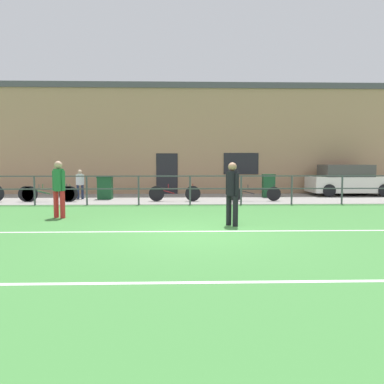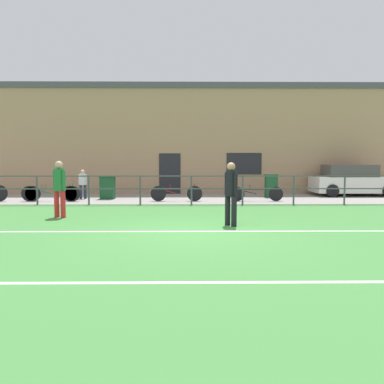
{
  "view_description": "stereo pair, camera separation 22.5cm",
  "coord_description": "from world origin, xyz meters",
  "px_view_note": "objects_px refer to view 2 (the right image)",
  "views": [
    {
      "loc": [
        -0.38,
        -9.2,
        1.71
      ],
      "look_at": [
        -0.01,
        3.01,
        0.74
      ],
      "focal_mm": 36.64,
      "sensor_mm": 36.0,
      "label": 1
    },
    {
      "loc": [
        -0.16,
        -9.21,
        1.71
      ],
      "look_at": [
        -0.01,
        3.01,
        0.74
      ],
      "focal_mm": 36.64,
      "sensor_mm": 36.0,
      "label": 2
    }
  ],
  "objects_px": {
    "player_goalkeeper": "(231,190)",
    "bicycle_parked_0": "(53,193)",
    "bicycle_parked_1": "(176,193)",
    "trash_bin_0": "(271,186)",
    "parked_car_red": "(352,181)",
    "bicycle_parked_4": "(256,194)",
    "player_striker": "(59,186)",
    "trash_bin_1": "(108,187)",
    "spectator_child": "(83,182)",
    "bicycle_parked_3": "(49,193)"
  },
  "relations": [
    {
      "from": "player_goalkeeper",
      "to": "bicycle_parked_0",
      "type": "xyz_separation_m",
      "value": [
        -6.8,
        6.15,
        -0.59
      ]
    },
    {
      "from": "bicycle_parked_1",
      "to": "trash_bin_0",
      "type": "bearing_deg",
      "value": 22.09
    },
    {
      "from": "parked_car_red",
      "to": "trash_bin_0",
      "type": "bearing_deg",
      "value": -168.02
    },
    {
      "from": "trash_bin_0",
      "to": "parked_car_red",
      "type": "bearing_deg",
      "value": 11.98
    },
    {
      "from": "bicycle_parked_4",
      "to": "player_striker",
      "type": "bearing_deg",
      "value": -145.98
    },
    {
      "from": "parked_car_red",
      "to": "trash_bin_1",
      "type": "xyz_separation_m",
      "value": [
        -11.63,
        -1.59,
        -0.2
      ]
    },
    {
      "from": "spectator_child",
      "to": "bicycle_parked_4",
      "type": "distance_m",
      "value": 7.69
    },
    {
      "from": "player_goalkeeper",
      "to": "bicycle_parked_1",
      "type": "xyz_separation_m",
      "value": [
        -1.61,
        6.15,
        -0.59
      ]
    },
    {
      "from": "player_striker",
      "to": "bicycle_parked_0",
      "type": "relative_size",
      "value": 0.74
    },
    {
      "from": "bicycle_parked_0",
      "to": "bicycle_parked_4",
      "type": "xyz_separation_m",
      "value": [
        8.57,
        0.0,
        -0.02
      ]
    },
    {
      "from": "player_striker",
      "to": "trash_bin_1",
      "type": "xyz_separation_m",
      "value": [
        0.3,
        5.64,
        -0.43
      ]
    },
    {
      "from": "spectator_child",
      "to": "bicycle_parked_1",
      "type": "relative_size",
      "value": 0.6
    },
    {
      "from": "bicycle_parked_0",
      "to": "bicycle_parked_4",
      "type": "distance_m",
      "value": 8.57
    },
    {
      "from": "spectator_child",
      "to": "bicycle_parked_1",
      "type": "xyz_separation_m",
      "value": [
        4.22,
        -1.12,
        -0.4
      ]
    },
    {
      "from": "player_goalkeeper",
      "to": "player_striker",
      "type": "bearing_deg",
      "value": 36.83
    },
    {
      "from": "trash_bin_0",
      "to": "bicycle_parked_4",
      "type": "bearing_deg",
      "value": -119.31
    },
    {
      "from": "parked_car_red",
      "to": "trash_bin_1",
      "type": "height_order",
      "value": "parked_car_red"
    },
    {
      "from": "bicycle_parked_0",
      "to": "bicycle_parked_1",
      "type": "bearing_deg",
      "value": 0.0
    },
    {
      "from": "bicycle_parked_4",
      "to": "trash_bin_1",
      "type": "bearing_deg",
      "value": 170.66
    },
    {
      "from": "bicycle_parked_1",
      "to": "bicycle_parked_3",
      "type": "xyz_separation_m",
      "value": [
        -5.34,
        0.0,
        0.0
      ]
    },
    {
      "from": "player_goalkeeper",
      "to": "trash_bin_1",
      "type": "height_order",
      "value": "player_goalkeeper"
    },
    {
      "from": "parked_car_red",
      "to": "bicycle_parked_3",
      "type": "height_order",
      "value": "parked_car_red"
    },
    {
      "from": "bicycle_parked_3",
      "to": "trash_bin_1",
      "type": "bearing_deg",
      "value": 25.48
    },
    {
      "from": "player_striker",
      "to": "trash_bin_0",
      "type": "bearing_deg",
      "value": -114.17
    },
    {
      "from": "parked_car_red",
      "to": "player_striker",
      "type": "bearing_deg",
      "value": -148.77
    },
    {
      "from": "bicycle_parked_1",
      "to": "trash_bin_0",
      "type": "xyz_separation_m",
      "value": [
        4.37,
        1.77,
        0.2
      ]
    },
    {
      "from": "bicycle_parked_0",
      "to": "bicycle_parked_4",
      "type": "bearing_deg",
      "value": 0.0
    },
    {
      "from": "parked_car_red",
      "to": "bicycle_parked_1",
      "type": "relative_size",
      "value": 1.79
    },
    {
      "from": "player_goalkeeper",
      "to": "bicycle_parked_4",
      "type": "xyz_separation_m",
      "value": [
        1.77,
        6.15,
        -0.61
      ]
    },
    {
      "from": "bicycle_parked_1",
      "to": "bicycle_parked_3",
      "type": "bearing_deg",
      "value": 180.0
    },
    {
      "from": "bicycle_parked_0",
      "to": "bicycle_parked_3",
      "type": "xyz_separation_m",
      "value": [
        -0.15,
        0.0,
        -0.0
      ]
    },
    {
      "from": "bicycle_parked_0",
      "to": "trash_bin_0",
      "type": "bearing_deg",
      "value": 10.51
    },
    {
      "from": "trash_bin_0",
      "to": "spectator_child",
      "type": "bearing_deg",
      "value": -175.63
    },
    {
      "from": "bicycle_parked_0",
      "to": "trash_bin_0",
      "type": "height_order",
      "value": "trash_bin_0"
    },
    {
      "from": "bicycle_parked_0",
      "to": "bicycle_parked_3",
      "type": "relative_size",
      "value": 0.99
    },
    {
      "from": "bicycle_parked_1",
      "to": "trash_bin_1",
      "type": "xyz_separation_m",
      "value": [
        -3.1,
        1.07,
        0.18
      ]
    },
    {
      "from": "player_goalkeeper",
      "to": "bicycle_parked_0",
      "type": "bearing_deg",
      "value": 12.12
    },
    {
      "from": "player_goalkeeper",
      "to": "trash_bin_0",
      "type": "xyz_separation_m",
      "value": [
        2.76,
        7.92,
        -0.39
      ]
    },
    {
      "from": "player_goalkeeper",
      "to": "bicycle_parked_3",
      "type": "bearing_deg",
      "value": 12.74
    },
    {
      "from": "player_goalkeeper",
      "to": "parked_car_red",
      "type": "relative_size",
      "value": 0.43
    },
    {
      "from": "player_striker",
      "to": "bicycle_parked_3",
      "type": "bearing_deg",
      "value": -40.47
    },
    {
      "from": "parked_car_red",
      "to": "bicycle_parked_4",
      "type": "xyz_separation_m",
      "value": [
        -5.15,
        -2.66,
        -0.4
      ]
    },
    {
      "from": "bicycle_parked_4",
      "to": "trash_bin_1",
      "type": "relative_size",
      "value": 2.18
    },
    {
      "from": "parked_car_red",
      "to": "bicycle_parked_0",
      "type": "distance_m",
      "value": 13.98
    },
    {
      "from": "bicycle_parked_4",
      "to": "trash_bin_1",
      "type": "xyz_separation_m",
      "value": [
        -6.48,
        1.07,
        0.2
      ]
    },
    {
      "from": "bicycle_parked_3",
      "to": "trash_bin_0",
      "type": "bearing_deg",
      "value": 10.35
    },
    {
      "from": "spectator_child",
      "to": "trash_bin_0",
      "type": "xyz_separation_m",
      "value": [
        8.59,
        0.66,
        -0.2
      ]
    },
    {
      "from": "player_striker",
      "to": "spectator_child",
      "type": "relative_size",
      "value": 1.31
    },
    {
      "from": "bicycle_parked_3",
      "to": "spectator_child",
      "type": "bearing_deg",
      "value": 44.97
    },
    {
      "from": "spectator_child",
      "to": "trash_bin_0",
      "type": "relative_size",
      "value": 1.22
    }
  ]
}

